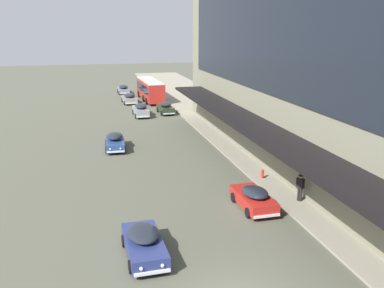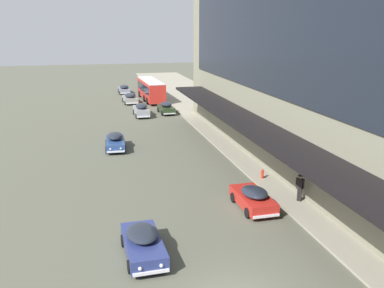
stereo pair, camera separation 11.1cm
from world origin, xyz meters
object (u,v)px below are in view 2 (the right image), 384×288
at_px(sedan_lead_near, 115,141).
at_px(sedan_far_back, 141,110).
at_px(sedan_trailing_near, 143,243).
at_px(sedan_second_mid, 124,89).
at_px(transit_bus_kerbside_front, 151,89).
at_px(sedan_oncoming_front, 166,108).
at_px(sedan_lead_mid, 130,98).
at_px(pedestrian_at_kerb, 300,186).
at_px(fire_hydrant, 262,174).
at_px(sedan_trailing_mid, 253,198).

distance_m(sedan_lead_near, sedan_far_back, 15.32).
bearing_deg(sedan_trailing_near, sedan_second_mid, 85.98).
bearing_deg(sedan_far_back, sedan_second_mid, 91.31).
distance_m(sedan_far_back, sedan_trailing_near, 35.01).
height_order(transit_bus_kerbside_front, sedan_second_mid, transit_bus_kerbside_front).
relative_size(sedan_oncoming_front, sedan_second_mid, 0.94).
height_order(sedan_lead_mid, sedan_oncoming_front, sedan_oncoming_front).
xyz_separation_m(sedan_lead_near, pedestrian_at_kerb, (10.80, -15.80, 0.42)).
relative_size(sedan_far_back, fire_hydrant, 6.84).
bearing_deg(sedan_oncoming_front, sedan_trailing_mid, -90.31).
bearing_deg(sedan_lead_near, fire_hydrant, -47.72).
bearing_deg(sedan_second_mid, sedan_far_back, -88.69).
height_order(sedan_second_mid, sedan_far_back, sedan_far_back).
bearing_deg(transit_bus_kerbside_front, pedestrian_at_kerb, -85.28).
relative_size(transit_bus_kerbside_front, sedan_trailing_near, 2.48).
relative_size(sedan_trailing_mid, fire_hydrant, 6.12).
distance_m(pedestrian_at_kerb, fire_hydrant, 4.72).
bearing_deg(sedan_trailing_mid, pedestrian_at_kerb, 1.55).
distance_m(sedan_oncoming_front, sedan_trailing_mid, 31.49).
distance_m(transit_bus_kerbside_front, sedan_far_back, 12.13).
xyz_separation_m(sedan_lead_near, sedan_far_back, (4.31, 14.70, 0.06)).
distance_m(sedan_far_back, sedan_trailing_mid, 30.76).
bearing_deg(sedan_oncoming_front, sedan_far_back, -165.27).
bearing_deg(sedan_trailing_near, sedan_oncoming_front, 77.82).
xyz_separation_m(transit_bus_kerbside_front, sedan_lead_mid, (-3.43, -1.80, -1.05)).
relative_size(sedan_far_back, pedestrian_at_kerb, 2.58).
bearing_deg(pedestrian_at_kerb, transit_bus_kerbside_front, 94.72).
bearing_deg(sedan_oncoming_front, sedan_trailing_near, -102.18).
bearing_deg(sedan_trailing_near, sedan_trailing_mid, 28.92).
bearing_deg(sedan_oncoming_front, fire_hydrant, -84.79).
bearing_deg(sedan_oncoming_front, transit_bus_kerbside_front, 92.17).
height_order(sedan_lead_mid, sedan_trailing_near, sedan_lead_mid).
bearing_deg(sedan_trailing_mid, sedan_far_back, 96.04).
height_order(sedan_far_back, sedan_trailing_near, sedan_far_back).
bearing_deg(pedestrian_at_kerb, sedan_far_back, 102.00).
distance_m(sedan_lead_mid, sedan_far_back, 9.92).
bearing_deg(pedestrian_at_kerb, sedan_oncoming_front, 95.60).
relative_size(sedan_second_mid, sedan_far_back, 0.96).
distance_m(sedan_lead_mid, sedan_oncoming_front, 9.80).
distance_m(sedan_oncoming_front, pedestrian_at_kerb, 31.55).
relative_size(sedan_second_mid, sedan_trailing_near, 1.03).
height_order(transit_bus_kerbside_front, sedan_lead_mid, transit_bus_kerbside_front).
height_order(sedan_oncoming_front, sedan_second_mid, sedan_oncoming_front).
height_order(sedan_second_mid, pedestrian_at_kerb, pedestrian_at_kerb).
distance_m(sedan_lead_near, pedestrian_at_kerb, 19.14).
height_order(sedan_oncoming_front, sedan_lead_near, sedan_oncoming_front).
xyz_separation_m(sedan_lead_mid, fire_hydrant, (6.28, -35.79, -0.26)).
distance_m(sedan_second_mid, fire_hydrant, 46.11).
relative_size(sedan_lead_near, fire_hydrant, 6.38).
xyz_separation_m(sedan_oncoming_front, sedan_second_mid, (-3.86, 18.91, -0.04)).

